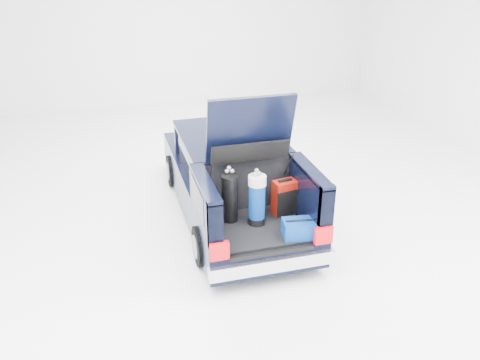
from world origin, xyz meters
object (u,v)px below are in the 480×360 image
object	(u,v)px
car	(231,177)
blue_duffel	(300,228)
red_suitcase	(285,198)
blue_golf_bag	(257,199)
black_golf_bag	(230,198)

from	to	relation	value
car	blue_duffel	xyz separation A→B (m)	(0.50, -2.01, 0.05)
car	red_suitcase	bearing A→B (deg)	-69.45
red_suitcase	blue_golf_bag	world-z (taller)	blue_golf_bag
red_suitcase	blue_duffel	size ratio (longest dim) A/B	1.07
blue_golf_bag	blue_duffel	size ratio (longest dim) A/B	1.62
car	red_suitcase	world-z (taller)	car
black_golf_bag	blue_duffel	size ratio (longest dim) A/B	1.63
black_golf_bag	blue_duffel	bearing A→B (deg)	-22.76
red_suitcase	blue_duffel	distance (m)	0.69
car	black_golf_bag	world-z (taller)	car
red_suitcase	blue_golf_bag	distance (m)	0.53
blue_golf_bag	red_suitcase	bearing A→B (deg)	20.14
black_golf_bag	blue_golf_bag	world-z (taller)	blue_golf_bag
car	blue_duffel	distance (m)	2.07
red_suitcase	black_golf_bag	distance (m)	0.86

